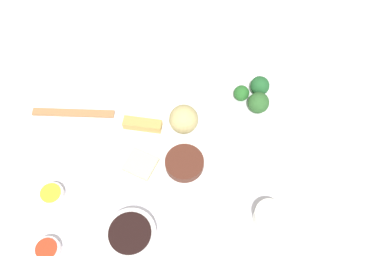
% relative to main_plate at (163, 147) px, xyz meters
% --- Properties ---
extents(tabletop, '(2.20, 2.20, 0.02)m').
position_rel_main_plate_xyz_m(tabletop, '(-0.02, 0.03, -0.02)').
color(tabletop, white).
rests_on(tabletop, ground).
extents(main_plate, '(0.29, 0.29, 0.02)m').
position_rel_main_plate_xyz_m(main_plate, '(0.00, 0.00, 0.00)').
color(main_plate, white).
rests_on(main_plate, tabletop).
extents(rice_scoop, '(0.07, 0.07, 0.07)m').
position_rel_main_plate_xyz_m(rice_scoop, '(-0.02, -0.07, 0.04)').
color(rice_scoop, tan).
rests_on(rice_scoop, main_plate).
extents(spring_roll, '(0.10, 0.06, 0.02)m').
position_rel_main_plate_xyz_m(spring_roll, '(0.07, -0.02, 0.02)').
color(spring_roll, tan).
rests_on(spring_roll, main_plate).
extents(crab_rangoon_wonton, '(0.07, 0.07, 0.01)m').
position_rel_main_plate_xyz_m(crab_rangoon_wonton, '(0.02, 0.07, 0.01)').
color(crab_rangoon_wonton, beige).
rests_on(crab_rangoon_wonton, main_plate).
extents(stir_fry_heap, '(0.09, 0.09, 0.02)m').
position_rel_main_plate_xyz_m(stir_fry_heap, '(-0.07, 0.02, 0.02)').
color(stir_fry_heap, '#50261A').
rests_on(stir_fry_heap, main_plate).
extents(broccoli_plate, '(0.21, 0.21, 0.01)m').
position_rel_main_plate_xyz_m(broccoli_plate, '(-0.14, -0.24, -0.00)').
color(broccoli_plate, white).
rests_on(broccoli_plate, tabletop).
extents(broccoli_floret_0, '(0.05, 0.05, 0.05)m').
position_rel_main_plate_xyz_m(broccoli_floret_0, '(-0.16, -0.21, 0.03)').
color(broccoli_floret_0, '#2F632C').
rests_on(broccoli_floret_0, broccoli_plate).
extents(broccoli_floret_1, '(0.04, 0.04, 0.04)m').
position_rel_main_plate_xyz_m(broccoli_floret_1, '(-0.11, -0.22, 0.03)').
color(broccoli_floret_1, '#286A29').
rests_on(broccoli_floret_1, broccoli_plate).
extents(broccoli_floret_2, '(0.05, 0.05, 0.05)m').
position_rel_main_plate_xyz_m(broccoli_floret_2, '(-0.14, -0.26, 0.03)').
color(broccoli_floret_2, '#225F2E').
rests_on(broccoli_floret_2, broccoli_plate).
extents(soy_sauce_bowl, '(0.12, 0.12, 0.04)m').
position_rel_main_plate_xyz_m(soy_sauce_bowl, '(-0.05, 0.23, 0.01)').
color(soy_sauce_bowl, white).
rests_on(soy_sauce_bowl, tabletop).
extents(soy_sauce_bowl_liquid, '(0.09, 0.09, 0.00)m').
position_rel_main_plate_xyz_m(soy_sauce_bowl_liquid, '(-0.05, 0.23, 0.03)').
color(soy_sauce_bowl_liquid, black).
rests_on(soy_sauce_bowl_liquid, soy_sauce_bowl).
extents(sauce_ramekin_sweet_and_sour, '(0.06, 0.06, 0.02)m').
position_rel_main_plate_xyz_m(sauce_ramekin_sweet_and_sour, '(0.10, 0.34, 0.00)').
color(sauce_ramekin_sweet_and_sour, white).
rests_on(sauce_ramekin_sweet_and_sour, tabletop).
extents(sauce_ramekin_sweet_and_sour_liquid, '(0.05, 0.05, 0.00)m').
position_rel_main_plate_xyz_m(sauce_ramekin_sweet_and_sour_liquid, '(0.10, 0.34, 0.02)').
color(sauce_ramekin_sweet_and_sour_liquid, red).
rests_on(sauce_ramekin_sweet_and_sour_liquid, sauce_ramekin_sweet_and_sour).
extents(sauce_ramekin_hot_mustard, '(0.06, 0.06, 0.02)m').
position_rel_main_plate_xyz_m(sauce_ramekin_hot_mustard, '(0.17, 0.23, 0.00)').
color(sauce_ramekin_hot_mustard, white).
rests_on(sauce_ramekin_hot_mustard, tabletop).
extents(sauce_ramekin_hot_mustard_liquid, '(0.05, 0.05, 0.00)m').
position_rel_main_plate_xyz_m(sauce_ramekin_hot_mustard_liquid, '(0.17, 0.23, 0.02)').
color(sauce_ramekin_hot_mustard_liquid, gold).
rests_on(sauce_ramekin_hot_mustard_liquid, sauce_ramekin_hot_mustard).
extents(teacup, '(0.07, 0.07, 0.05)m').
position_rel_main_plate_xyz_m(teacup, '(-0.30, 0.05, 0.02)').
color(teacup, white).
rests_on(teacup, tabletop).
extents(chopsticks_pair, '(0.20, 0.11, 0.01)m').
position_rel_main_plate_xyz_m(chopsticks_pair, '(0.26, 0.02, -0.00)').
color(chopsticks_pair, '#AD7A4B').
rests_on(chopsticks_pair, tabletop).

